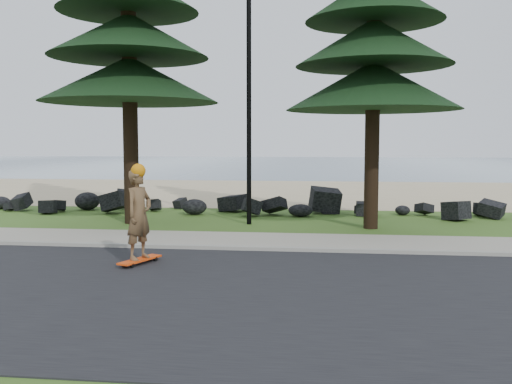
% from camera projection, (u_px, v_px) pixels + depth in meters
% --- Properties ---
extents(ground, '(160.00, 160.00, 0.00)m').
position_uv_depth(ground, '(231.00, 243.00, 13.65)').
color(ground, '#3C5D1D').
rests_on(ground, ground).
extents(road, '(160.00, 7.00, 0.02)m').
position_uv_depth(road, '(186.00, 291.00, 9.20)').
color(road, black).
rests_on(road, ground).
extents(kerb, '(160.00, 0.20, 0.10)m').
position_uv_depth(kerb, '(225.00, 248.00, 12.75)').
color(kerb, gray).
rests_on(kerb, ground).
extents(sidewalk, '(160.00, 2.00, 0.08)m').
position_uv_depth(sidewalk, '(233.00, 240.00, 13.84)').
color(sidewalk, '#9D9783').
rests_on(sidewalk, ground).
extents(beach_sand, '(160.00, 15.00, 0.01)m').
position_uv_depth(beach_sand, '(279.00, 191.00, 27.99)').
color(beach_sand, tan).
rests_on(beach_sand, ground).
extents(ocean, '(160.00, 58.00, 0.01)m').
position_uv_depth(ocean, '(305.00, 164.00, 64.09)').
color(ocean, '#365368').
rests_on(ocean, ground).
extents(seawall_boulders, '(60.00, 2.40, 1.10)m').
position_uv_depth(seawall_boulders, '(258.00, 214.00, 19.19)').
color(seawall_boulders, black).
rests_on(seawall_boulders, ground).
extents(lamp_post, '(0.25, 0.14, 8.14)m').
position_uv_depth(lamp_post, '(249.00, 82.00, 16.45)').
color(lamp_post, black).
rests_on(lamp_post, ground).
extents(skateboarder, '(0.63, 1.08, 1.98)m').
position_uv_depth(skateboarder, '(139.00, 215.00, 11.15)').
color(skateboarder, '#F3450E').
rests_on(skateboarder, ground).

